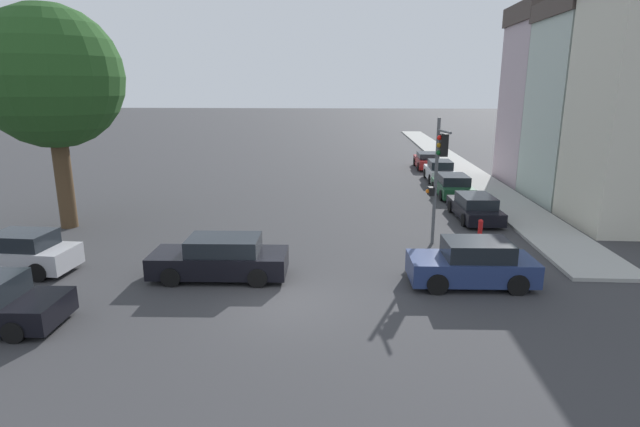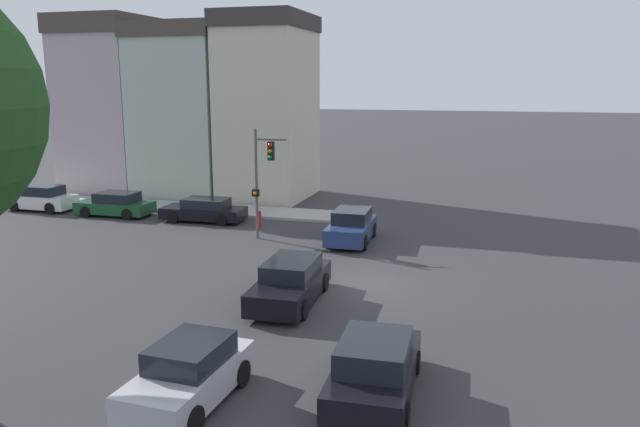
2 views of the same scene
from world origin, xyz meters
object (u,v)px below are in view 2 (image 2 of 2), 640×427
(parked_car_0, at_px, (204,210))
(crossing_car_1, at_px, (351,227))
(crossing_car_2, at_px, (189,375))
(parked_car_2, at_px, (42,199))
(crossing_car_0, at_px, (375,368))
(crossing_car_3, at_px, (291,282))
(parked_car_1, at_px, (116,204))
(fire_hydrant, at_px, (259,218))
(traffic_signal, at_px, (263,170))

(parked_car_0, bearing_deg, crossing_car_1, 163.79)
(crossing_car_2, height_order, parked_car_2, crossing_car_2)
(crossing_car_0, relative_size, crossing_car_2, 1.12)
(crossing_car_2, distance_m, crossing_car_3, 7.42)
(crossing_car_0, bearing_deg, parked_car_1, 45.83)
(crossing_car_3, xyz_separation_m, fire_hydrant, (10.43, 5.26, -0.23))
(fire_hydrant, bearing_deg, crossing_car_0, -149.89)
(fire_hydrant, bearing_deg, parked_car_0, 80.55)
(crossing_car_0, distance_m, crossing_car_1, 15.09)
(crossing_car_0, xyz_separation_m, parked_car_1, (16.76, 18.55, -0.05))
(traffic_signal, relative_size, crossing_car_1, 1.26)
(parked_car_0, bearing_deg, parked_car_2, -2.59)
(parked_car_2, bearing_deg, parked_car_0, -179.79)
(traffic_signal, xyz_separation_m, parked_car_0, (2.81, 4.64, -2.84))
(traffic_signal, xyz_separation_m, fire_hydrant, (2.22, 1.12, -2.97))
(fire_hydrant, bearing_deg, traffic_signal, -153.33)
(parked_car_1, height_order, parked_car_2, parked_car_2)
(parked_car_1, bearing_deg, crossing_car_0, 136.97)
(crossing_car_3, relative_size, fire_hydrant, 5.28)
(crossing_car_3, bearing_deg, fire_hydrant, -155.30)
(fire_hydrant, bearing_deg, crossing_car_3, -153.26)
(traffic_signal, bearing_deg, parked_car_2, -108.44)
(crossing_car_0, relative_size, parked_car_0, 0.95)
(crossing_car_0, height_order, parked_car_2, parked_car_2)
(crossing_car_0, height_order, parked_car_1, crossing_car_0)
(traffic_signal, bearing_deg, crossing_car_2, 6.63)
(crossing_car_1, relative_size, parked_car_1, 0.98)
(traffic_signal, distance_m, parked_car_0, 6.12)
(crossing_car_3, bearing_deg, parked_car_2, -121.56)
(crossing_car_1, distance_m, crossing_car_2, 16.22)
(parked_car_2, bearing_deg, crossing_car_1, 173.95)
(parked_car_0, bearing_deg, parked_car_1, -2.02)
(crossing_car_3, bearing_deg, parked_car_1, -129.38)
(crossing_car_2, xyz_separation_m, parked_car_2, (18.50, 19.48, -0.00))
(traffic_signal, relative_size, crossing_car_2, 1.37)
(parked_car_0, height_order, parked_car_1, parked_car_1)
(traffic_signal, height_order, parked_car_2, traffic_signal)
(traffic_signal, xyz_separation_m, parked_car_2, (2.87, 15.43, -2.74))
(crossing_car_0, height_order, crossing_car_1, crossing_car_1)
(crossing_car_3, height_order, parked_car_0, crossing_car_3)
(traffic_signal, bearing_deg, crossing_car_3, 18.87)
(crossing_car_0, relative_size, parked_car_2, 1.07)
(crossing_car_3, height_order, parked_car_2, parked_car_2)
(crossing_car_0, height_order, crossing_car_3, crossing_car_3)
(parked_car_0, relative_size, parked_car_1, 1.07)
(crossing_car_0, xyz_separation_m, parked_car_0, (16.78, 12.91, -0.08))
(parked_car_0, bearing_deg, crossing_car_3, 126.29)
(crossing_car_1, distance_m, parked_car_2, 19.86)
(parked_car_1, height_order, fire_hydrant, parked_car_1)
(crossing_car_0, distance_m, crossing_car_3, 7.10)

